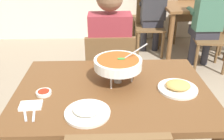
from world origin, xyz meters
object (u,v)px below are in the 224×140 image
at_px(appetizer_plate, 178,87).
at_px(patron_bg_middle, 208,16).
at_px(dining_table_main, 113,105).
at_px(diner_main, 110,49).
at_px(sauce_dish, 44,93).
at_px(rice_plate, 87,111).
at_px(chair_diner_main, 110,74).
at_px(chair_bg_left, 150,21).
at_px(curry_bowl, 118,64).
at_px(chair_bg_corner, 152,14).
at_px(chair_bg_middle, 209,32).
at_px(chair_bg_window, 186,15).
at_px(patron_bg_left, 153,7).
at_px(dining_table_far, 195,14).

bearing_deg(appetizer_plate, patron_bg_middle, 63.65).
relative_size(dining_table_main, diner_main, 0.91).
bearing_deg(sauce_dish, appetizer_plate, 1.64).
bearing_deg(rice_plate, appetizer_plate, 22.60).
distance_m(chair_diner_main, appetizer_plate, 0.88).
bearing_deg(chair_bg_left, curry_bowl, -105.06).
height_order(sauce_dish, chair_bg_corner, chair_bg_corner).
xyz_separation_m(chair_diner_main, rice_plate, (-0.14, -0.96, 0.29)).
relative_size(curry_bowl, chair_bg_left, 0.37).
height_order(curry_bowl, chair_bg_left, curry_bowl).
relative_size(dining_table_main, appetizer_plate, 4.95).
relative_size(chair_diner_main, chair_bg_corner, 1.00).
relative_size(chair_bg_middle, patron_bg_middle, 0.69).
relative_size(curry_bowl, appetizer_plate, 1.39).
height_order(appetizer_plate, sauce_dish, appetizer_plate).
bearing_deg(chair_bg_window, chair_bg_middle, -88.42).
height_order(dining_table_main, chair_bg_middle, chair_bg_middle).
height_order(diner_main, curry_bowl, diner_main).
relative_size(chair_diner_main, chair_bg_window, 1.00).
relative_size(rice_plate, appetizer_plate, 1.00).
bearing_deg(chair_diner_main, sauce_dish, -118.43).
bearing_deg(sauce_dish, chair_bg_left, 66.69).
bearing_deg(sauce_dish, chair_bg_middle, 47.06).
bearing_deg(rice_plate, chair_bg_middle, 54.21).
relative_size(diner_main, rice_plate, 5.46).
distance_m(curry_bowl, patron_bg_left, 2.45).
distance_m(chair_diner_main, chair_bg_middle, 1.87).
distance_m(dining_table_main, sauce_dish, 0.44).
bearing_deg(appetizer_plate, chair_diner_main, 118.19).
xyz_separation_m(dining_table_far, chair_bg_corner, (-0.57, 0.55, -0.13)).
distance_m(dining_table_main, rice_plate, 0.33).
xyz_separation_m(dining_table_main, rice_plate, (-0.14, -0.26, 0.14)).
bearing_deg(dining_table_far, chair_bg_corner, 136.08).
distance_m(dining_table_main, chair_bg_window, 3.21).
bearing_deg(chair_diner_main, chair_bg_middle, 40.40).
distance_m(chair_bg_corner, patron_bg_middle, 1.22).
height_order(rice_plate, chair_bg_middle, chair_bg_middle).
bearing_deg(chair_diner_main, appetizer_plate, -61.81).
height_order(chair_diner_main, chair_bg_corner, same).
distance_m(diner_main, patron_bg_left, 1.84).
distance_m(sauce_dish, chair_bg_middle, 2.70).
relative_size(curry_bowl, patron_bg_left, 0.25).
bearing_deg(dining_table_far, rice_plate, -119.66).
xyz_separation_m(rice_plate, dining_table_far, (1.51, 2.64, -0.16)).
distance_m(appetizer_plate, dining_table_far, 2.61).
relative_size(dining_table_main, patron_bg_left, 0.91).
distance_m(rice_plate, dining_table_far, 3.05).
height_order(chair_diner_main, chair_bg_left, same).
xyz_separation_m(chair_bg_middle, chair_bg_window, (-0.03, 0.98, 0.00)).
xyz_separation_m(sauce_dish, patron_bg_left, (1.12, 2.49, -0.04)).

